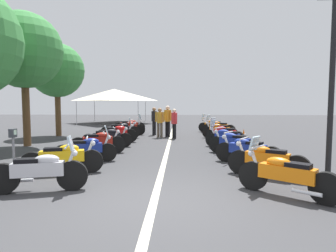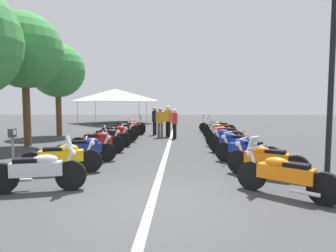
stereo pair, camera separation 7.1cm
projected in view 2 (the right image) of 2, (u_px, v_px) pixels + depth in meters
The scene contains 30 objects.
ground_plane at pixel (152, 202), 5.77m from camera, with size 80.00×80.00×0.00m, color #38383A.
lane_centre_stripe at pixel (169, 145), 13.39m from camera, with size 28.75×0.16×0.01m, color beige.
motorcycle_left_row_0 at pixel (39, 170), 6.37m from camera, with size 0.77×2.05×1.22m.
motorcycle_left_row_1 at pixel (62, 157), 7.98m from camera, with size 0.86×2.12×1.00m.
motorcycle_left_row_2 at pixel (86, 148), 9.52m from camera, with size 0.85×1.96×1.19m.
motorcycle_left_row_3 at pixel (98, 142), 11.11m from camera, with size 0.89×2.03×1.01m.
motorcycle_left_row_4 at pixel (107, 137), 12.67m from camera, with size 0.80×2.13×0.99m.
motorcycle_left_row_5 at pixel (117, 133), 14.20m from camera, with size 0.70×2.00×1.21m.
motorcycle_left_row_6 at pixel (121, 130), 15.78m from camera, with size 0.89×2.08×1.01m.
motorcycle_left_row_7 at pixel (129, 127), 17.41m from camera, with size 0.69×2.04×1.21m.
motorcycle_left_row_8 at pixel (130, 125), 19.02m from camera, with size 0.94×2.01×1.21m.
motorcycle_right_row_0 at pixel (284, 174), 6.04m from camera, with size 1.45×1.74×1.21m.
motorcycle_right_row_1 at pixel (266, 160), 7.59m from camera, with size 1.19×1.89×1.01m.
motorcycle_right_row_2 at pixel (246, 150), 9.19m from camera, with size 1.33×1.86×1.00m.
motorcycle_right_row_3 at pixel (234, 143), 10.85m from camera, with size 1.49×1.76×1.00m.
motorcycle_right_row_4 at pixel (227, 137), 12.53m from camera, with size 1.16×1.78×1.19m.
motorcycle_right_row_5 at pixel (224, 134), 14.00m from camera, with size 1.42×1.66×1.20m.
motorcycle_right_row_6 at pixel (220, 130), 15.60m from camera, with size 1.28×1.78×1.00m.
motorcycle_right_row_7 at pixel (219, 127), 17.30m from camera, with size 1.17×1.85×1.22m.
motorcycle_right_row_8 at pixel (213, 125), 18.92m from camera, with size 1.18×1.82×1.20m.
street_lamp_twin_globe at pixel (333, 48), 7.41m from camera, with size 0.32×1.22×4.89m.
parking_meter at pixel (13, 144), 7.43m from camera, with size 0.19×0.14×1.29m.
traffic_cone_0 at pixel (244, 135), 14.75m from camera, with size 0.36×0.36×0.61m.
bystander_0 at pixel (175, 121), 15.80m from camera, with size 0.49×0.32×1.61m.
bystander_1 at pixel (168, 119), 16.51m from camera, with size 0.38×0.42×1.76m.
bystander_2 at pixel (155, 119), 17.52m from camera, with size 0.50×0.32×1.65m.
bystander_4 at pixel (160, 120), 16.18m from camera, with size 0.32×0.52×1.64m.
roadside_tree_0 at pixel (58, 71), 16.88m from camera, with size 3.11×3.11×5.35m.
roadside_tree_1 at pixel (24, 51), 12.85m from camera, with size 3.33×3.33×5.90m.
event_tent at pixel (115, 95), 27.42m from camera, with size 5.89×5.89×3.20m.
Camera 2 is at (-5.61, -0.58, 1.96)m, focal length 31.30 mm.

